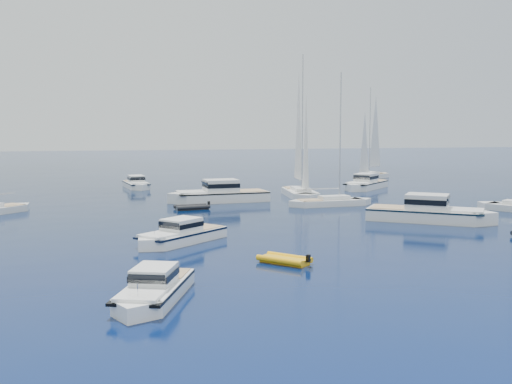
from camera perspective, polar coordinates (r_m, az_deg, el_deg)
The scene contains 12 objects.
ground at distance 34.27m, azimuth 4.75°, elevation -7.97°, with size 400.00×400.00×0.00m, color navy.
motor_cruiser_near at distance 29.99m, azimuth -9.68°, elevation -10.09°, with size 2.45×8.02×2.11m, color white, non-canonical shape.
motor_cruiser_right at distance 55.95m, azimuth 16.11°, elevation -2.70°, with size 3.65×11.93×3.13m, color silver, non-canonical shape.
motor_cruiser_left at distance 44.25m, azimuth -7.22°, elevation -4.79°, with size 2.66×8.68×2.28m, color white, non-canonical shape.
motor_cruiser_centre at distance 68.25m, azimuth -3.54°, elevation -0.93°, with size 3.77×12.32×3.24m, color silver, non-canonical shape.
motor_cruiser_distant at distance 83.83m, azimuth 10.32°, elevation 0.29°, with size 3.19×10.44×2.74m, color white, non-canonical shape.
motor_cruiser_horizon at distance 85.31m, azimuth -11.26°, elevation 0.37°, with size 2.65×8.64×2.27m, color white, non-canonical shape.
sailboat_centre at distance 65.25m, azimuth 7.10°, elevation -1.29°, with size 2.61×10.05×14.77m, color silver, non-canonical shape.
sailboat_sails_r at distance 73.48m, azimuth 4.17°, elevation -0.43°, with size 3.11×11.96×17.58m, color white, non-canonical shape.
sailboat_sails_far at distance 101.87m, azimuth 10.93°, elevation 1.29°, with size 2.74×10.54×15.50m, color white, non-canonical shape.
tender_yellow at distance 37.38m, azimuth 2.71°, elevation -6.77°, with size 1.88×3.37×0.95m, color #F2AA0E, non-canonical shape.
tender_grey_far at distance 62.13m, azimuth -6.11°, elevation -1.64°, with size 2.01×3.67×0.95m, color black, non-canonical shape.
Camera 1 is at (-10.79, -31.45, 8.31)m, focal length 42.16 mm.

